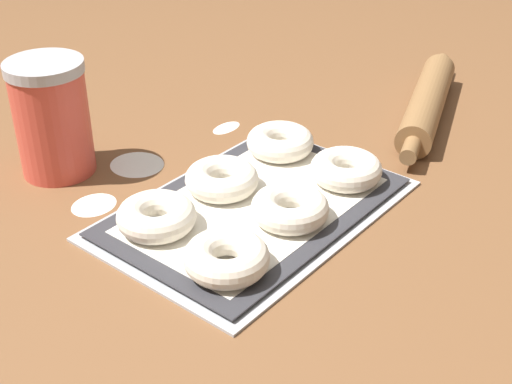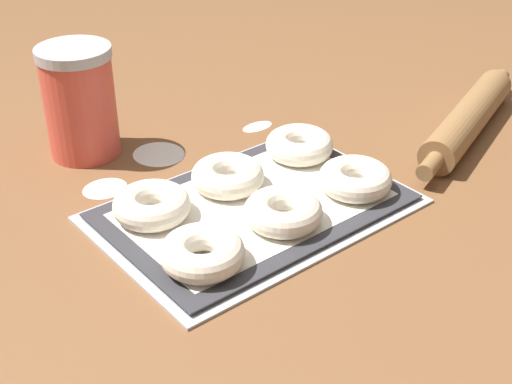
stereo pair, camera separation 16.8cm
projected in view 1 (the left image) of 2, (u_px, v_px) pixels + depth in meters
name	position (u px, v px, depth m)	size (l,w,h in m)	color
ground_plane	(261.00, 214.00, 0.99)	(2.80, 2.80, 0.00)	brown
baking_tray	(256.00, 208.00, 0.99)	(0.42, 0.29, 0.01)	#B2B5BA
baking_mat	(256.00, 204.00, 0.99)	(0.40, 0.26, 0.00)	#333338
bagel_front_left	(226.00, 258.00, 0.85)	(0.10, 0.10, 0.04)	silver
bagel_front_center	(289.00, 208.00, 0.94)	(0.10, 0.10, 0.04)	silver
bagel_front_right	(346.00, 169.00, 1.03)	(0.10, 0.10, 0.04)	silver
bagel_back_left	(156.00, 216.00, 0.93)	(0.10, 0.10, 0.04)	silver
bagel_back_center	(222.00, 179.00, 1.01)	(0.10, 0.10, 0.04)	silver
bagel_back_right	(280.00, 142.00, 1.11)	(0.10, 0.10, 0.04)	silver
flour_canister	(52.00, 118.00, 1.05)	(0.11, 0.11, 0.18)	#DB4C3D
rolling_pin	(427.00, 102.00, 1.24)	(0.41, 0.17, 0.06)	olive
flour_patch_near	(137.00, 164.00, 1.11)	(0.08, 0.09, 0.00)	white
flour_patch_far	(94.00, 204.00, 1.00)	(0.07, 0.06, 0.00)	white
flour_patch_side	(226.00, 127.00, 1.22)	(0.06, 0.03, 0.00)	white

